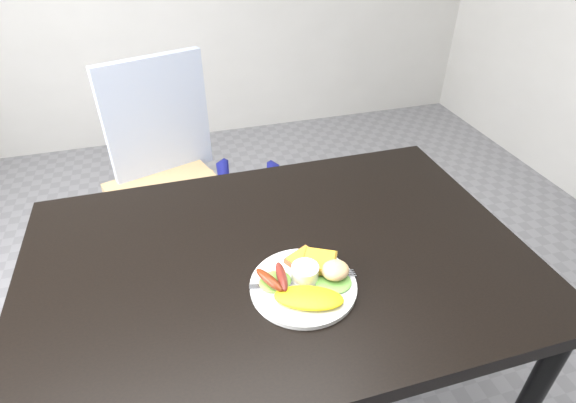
% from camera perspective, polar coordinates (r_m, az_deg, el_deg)
% --- Properties ---
extents(dining_table, '(1.20, 0.80, 0.04)m').
position_cam_1_polar(dining_table, '(1.10, -1.28, -7.51)').
color(dining_table, black).
rests_on(dining_table, ground).
extents(dining_chair, '(0.54, 0.54, 0.05)m').
position_cam_1_polar(dining_chair, '(1.87, -14.72, 0.62)').
color(dining_chair, tan).
rests_on(dining_chair, ground).
extents(person, '(0.59, 0.46, 1.45)m').
position_cam_1_polar(person, '(1.59, -7.15, 6.63)').
color(person, navy).
rests_on(person, ground).
extents(plate, '(0.24, 0.24, 0.01)m').
position_cam_1_polar(plate, '(1.00, 1.95, -10.65)').
color(plate, white).
rests_on(plate, dining_table).
extents(lettuce_left, '(0.09, 0.09, 0.01)m').
position_cam_1_polar(lettuce_left, '(1.00, -1.64, -10.09)').
color(lettuce_left, '#468E2E').
rests_on(lettuce_left, plate).
extents(lettuce_right, '(0.09, 0.08, 0.01)m').
position_cam_1_polar(lettuce_right, '(1.00, 5.77, -10.14)').
color(lettuce_right, '#429034').
rests_on(lettuce_right, plate).
extents(omelette, '(0.16, 0.12, 0.02)m').
position_cam_1_polar(omelette, '(0.96, 2.66, -12.13)').
color(omelette, yellow).
rests_on(omelette, plate).
extents(sausage_a, '(0.06, 0.09, 0.02)m').
position_cam_1_polar(sausage_a, '(0.98, -2.39, -9.91)').
color(sausage_a, maroon).
rests_on(sausage_a, lettuce_left).
extents(sausage_b, '(0.03, 0.09, 0.02)m').
position_cam_1_polar(sausage_b, '(0.99, -0.83, -9.49)').
color(sausage_b, maroon).
rests_on(sausage_b, lettuce_left).
extents(ramekin, '(0.07, 0.07, 0.04)m').
position_cam_1_polar(ramekin, '(1.00, 2.17, -9.04)').
color(ramekin, white).
rests_on(ramekin, plate).
extents(toast_a, '(0.10, 0.10, 0.01)m').
position_cam_1_polar(toast_a, '(1.04, 2.27, -7.56)').
color(toast_a, brown).
rests_on(toast_a, plate).
extents(toast_b, '(0.10, 0.10, 0.01)m').
position_cam_1_polar(toast_b, '(1.02, 3.97, -7.62)').
color(toast_b, olive).
rests_on(toast_b, toast_a).
extents(potato_salad, '(0.08, 0.08, 0.03)m').
position_cam_1_polar(potato_salad, '(1.00, 6.02, -8.67)').
color(potato_salad, beige).
rests_on(potato_salad, lettuce_right).
extents(fork, '(0.18, 0.05, 0.00)m').
position_cam_1_polar(fork, '(0.99, 0.27, -10.63)').
color(fork, '#ADAFB7').
rests_on(fork, plate).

